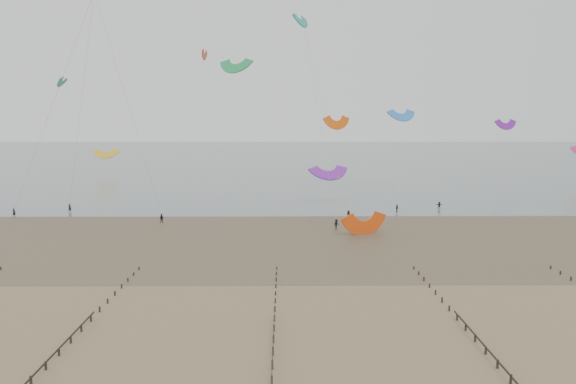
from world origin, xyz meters
name	(u,v)px	position (x,y,z in m)	size (l,w,h in m)	color
ground	(239,300)	(0.00, 0.00, 0.00)	(500.00, 500.00, 0.00)	brown
sea_and_shore	(231,233)	(-4.08, 34.40, 0.01)	(500.00, 665.00, 0.03)	#475654
groynes	(272,376)	(4.00, -19.05, 0.47)	(72.16, 50.16, 1.00)	black
kitesurfer_lead	(14,212)	(-48.46, 50.45, 0.86)	(0.62, 0.41, 1.71)	black
kitesurfers	(371,214)	(22.01, 48.16, 0.86)	(114.72, 22.41, 1.87)	black
grounded_kite	(364,234)	(18.62, 33.88, 0.00)	(7.51, 3.93, 5.72)	#EC4A0E
kites_airborne	(218,116)	(-12.56, 92.56, 19.67)	(245.32, 124.10, 39.91)	#169283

